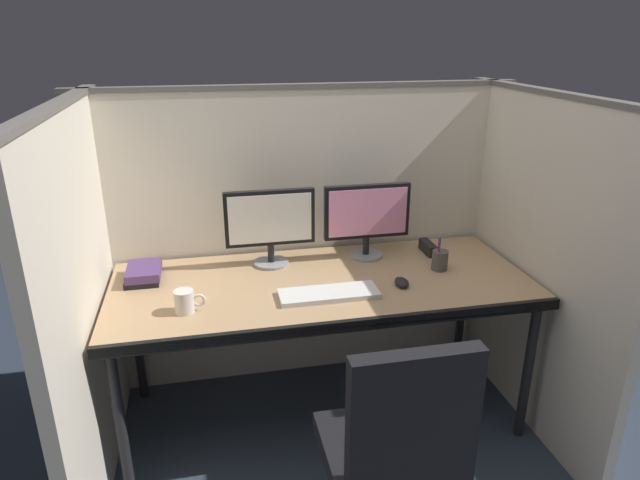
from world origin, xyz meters
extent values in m
plane|color=#2D3847|center=(0.00, 0.00, 0.00)|extent=(8.00, 8.00, 0.00)
cube|color=beige|center=(0.00, 0.74, 0.78)|extent=(2.20, 0.05, 1.55)
cube|color=#605B56|center=(0.00, 0.74, 1.56)|extent=(2.21, 0.06, 0.02)
cube|color=beige|center=(-0.99, 0.20, 0.78)|extent=(0.05, 1.40, 1.55)
cube|color=#605B56|center=(-0.99, 0.20, 1.56)|extent=(0.06, 1.41, 0.02)
cube|color=beige|center=(0.99, 0.20, 0.78)|extent=(0.05, 1.40, 1.55)
cube|color=#605B56|center=(0.99, 0.20, 1.56)|extent=(0.06, 1.41, 0.02)
cube|color=tan|center=(0.00, 0.30, 0.72)|extent=(1.90, 0.80, 0.04)
cube|color=black|center=(0.00, -0.09, 0.72)|extent=(1.90, 0.02, 0.05)
cylinder|color=black|center=(-0.89, -0.04, 0.35)|extent=(0.04, 0.04, 0.70)
cylinder|color=black|center=(0.89, -0.04, 0.35)|extent=(0.04, 0.04, 0.70)
cylinder|color=black|center=(-0.89, 0.64, 0.35)|extent=(0.04, 0.04, 0.70)
cylinder|color=black|center=(0.89, 0.64, 0.35)|extent=(0.04, 0.04, 0.70)
cube|color=black|center=(0.06, -0.52, 0.46)|extent=(0.44, 0.44, 0.07)
cube|color=black|center=(0.06, -0.71, 0.73)|extent=(0.40, 0.06, 0.48)
cylinder|color=gray|center=(-0.20, 0.54, 0.75)|extent=(0.17, 0.17, 0.01)
cylinder|color=black|center=(-0.20, 0.54, 0.80)|extent=(0.03, 0.03, 0.09)
cube|color=black|center=(-0.20, 0.54, 0.98)|extent=(0.43, 0.03, 0.27)
cube|color=silver|center=(-0.20, 0.52, 0.98)|extent=(0.39, 0.01, 0.23)
cylinder|color=gray|center=(0.28, 0.54, 0.75)|extent=(0.17, 0.17, 0.01)
cylinder|color=black|center=(0.28, 0.54, 0.80)|extent=(0.03, 0.03, 0.09)
cube|color=black|center=(0.28, 0.54, 0.98)|extent=(0.43, 0.03, 0.27)
cube|color=pink|center=(0.28, 0.52, 0.98)|extent=(0.39, 0.01, 0.23)
cube|color=silver|center=(-0.01, 0.14, 0.75)|extent=(0.43, 0.15, 0.02)
ellipsoid|color=black|center=(0.34, 0.17, 0.76)|extent=(0.06, 0.10, 0.03)
cylinder|color=#59595B|center=(0.34, 0.19, 0.77)|extent=(0.01, 0.01, 0.01)
cube|color=black|center=(0.60, 0.52, 0.77)|extent=(0.04, 0.15, 0.06)
cylinder|color=silver|center=(-0.61, 0.12, 0.79)|extent=(0.08, 0.08, 0.09)
torus|color=silver|center=(-0.55, 0.12, 0.79)|extent=(0.06, 0.01, 0.06)
cylinder|color=#4C4742|center=(0.57, 0.31, 0.79)|extent=(0.08, 0.08, 0.09)
cylinder|color=red|center=(0.56, 0.31, 0.83)|extent=(0.01, 0.01, 0.15)
cylinder|color=#263FB2|center=(0.56, 0.29, 0.83)|extent=(0.01, 0.01, 0.16)
cylinder|color=black|center=(0.57, 0.32, 0.82)|extent=(0.01, 0.01, 0.13)
cube|color=black|center=(-0.80, 0.48, 0.75)|extent=(0.15, 0.21, 0.02)
cube|color=#4C3366|center=(-0.80, 0.48, 0.78)|extent=(0.15, 0.21, 0.04)
camera|label=1|loc=(-0.49, -1.95, 1.82)|focal=31.08mm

